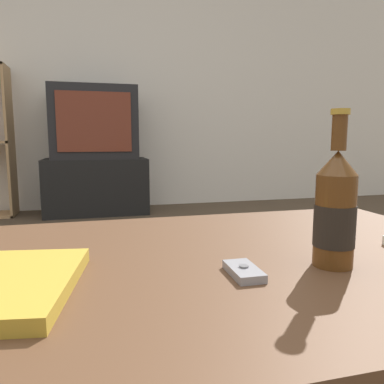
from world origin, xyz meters
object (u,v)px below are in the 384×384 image
at_px(tv_stand, 97,186).
at_px(cell_phone, 244,271).
at_px(beer_bottle, 335,211).
at_px(table_book, 18,284).
at_px(television, 94,123).

xyz_separation_m(tv_stand, cell_phone, (0.22, -2.84, 0.19)).
bearing_deg(beer_bottle, table_book, 178.23).
relative_size(television, beer_bottle, 2.58).
distance_m(tv_stand, beer_bottle, 2.87).
xyz_separation_m(television, beer_bottle, (0.40, -2.83, -0.26)).
height_order(tv_stand, cell_phone, tv_stand).
bearing_deg(cell_phone, table_book, 177.65).
distance_m(television, cell_phone, 2.86).
relative_size(beer_bottle, table_book, 0.93).
bearing_deg(television, cell_phone, -85.49).
relative_size(television, table_book, 2.41).
height_order(tv_stand, table_book, tv_stand).
bearing_deg(table_book, tv_stand, 96.61).
distance_m(tv_stand, cell_phone, 2.85).
xyz_separation_m(tv_stand, table_book, (-0.13, -2.82, 0.20)).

